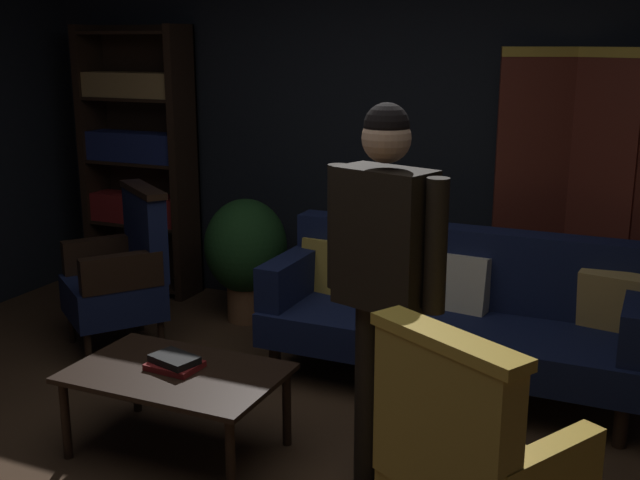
{
  "coord_description": "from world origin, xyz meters",
  "views": [
    {
      "loc": [
        1.58,
        -2.74,
        1.94
      ],
      "look_at": [
        0.0,
        0.8,
        0.95
      ],
      "focal_mm": 44.14,
      "sensor_mm": 36.0,
      "label": 1
    }
  ],
  "objects_px": {
    "armchair_gilt_accent": "(475,474)",
    "standing_figure": "(384,268)",
    "bookshelf": "(139,157)",
    "armchair_wing_left": "(122,273)",
    "book_black_cloth": "(174,359)",
    "folding_screen": "(599,203)",
    "coffee_table": "(176,380)",
    "potted_plant": "(246,251)",
    "book_red_leather": "(175,365)",
    "velvet_couch": "(454,308)"
  },
  "relations": [
    {
      "from": "potted_plant",
      "to": "book_black_cloth",
      "type": "relative_size",
      "value": 3.94
    },
    {
      "from": "bookshelf",
      "to": "coffee_table",
      "type": "distance_m",
      "value": 2.76
    },
    {
      "from": "velvet_couch",
      "to": "folding_screen",
      "type": "bearing_deg",
      "value": 47.36
    },
    {
      "from": "armchair_gilt_accent",
      "to": "standing_figure",
      "type": "distance_m",
      "value": 0.92
    },
    {
      "from": "folding_screen",
      "to": "book_black_cloth",
      "type": "xyz_separation_m",
      "value": [
        -1.7,
        -2.04,
        -0.52
      ]
    },
    {
      "from": "armchair_gilt_accent",
      "to": "bookshelf",
      "type": "bearing_deg",
      "value": 142.21
    },
    {
      "from": "armchair_wing_left",
      "to": "standing_figure",
      "type": "xyz_separation_m",
      "value": [
        2.09,
        -0.92,
        0.54
      ]
    },
    {
      "from": "bookshelf",
      "to": "armchair_wing_left",
      "type": "xyz_separation_m",
      "value": [
        0.61,
        -1.05,
        -0.57
      ]
    },
    {
      "from": "bookshelf",
      "to": "velvet_couch",
      "type": "relative_size",
      "value": 0.97
    },
    {
      "from": "bookshelf",
      "to": "velvet_couch",
      "type": "height_order",
      "value": "bookshelf"
    },
    {
      "from": "folding_screen",
      "to": "book_red_leather",
      "type": "distance_m",
      "value": 2.71
    },
    {
      "from": "bookshelf",
      "to": "potted_plant",
      "type": "xyz_separation_m",
      "value": [
        1.09,
        -0.3,
        -0.56
      ]
    },
    {
      "from": "book_red_leather",
      "to": "bookshelf",
      "type": "bearing_deg",
      "value": 129.46
    },
    {
      "from": "coffee_table",
      "to": "book_black_cloth",
      "type": "distance_m",
      "value": 0.1
    },
    {
      "from": "folding_screen",
      "to": "book_black_cloth",
      "type": "height_order",
      "value": "folding_screen"
    },
    {
      "from": "coffee_table",
      "to": "armchair_gilt_accent",
      "type": "relative_size",
      "value": 0.96
    },
    {
      "from": "armchair_gilt_accent",
      "to": "standing_figure",
      "type": "xyz_separation_m",
      "value": [
        -0.53,
        0.53,
        0.54
      ]
    },
    {
      "from": "book_black_cloth",
      "to": "armchair_gilt_accent",
      "type": "bearing_deg",
      "value": -16.68
    },
    {
      "from": "folding_screen",
      "to": "bookshelf",
      "type": "height_order",
      "value": "bookshelf"
    },
    {
      "from": "coffee_table",
      "to": "potted_plant",
      "type": "xyz_separation_m",
      "value": [
        -0.61,
        1.76,
        0.13
      ]
    },
    {
      "from": "folding_screen",
      "to": "standing_figure",
      "type": "height_order",
      "value": "folding_screen"
    },
    {
      "from": "coffee_table",
      "to": "book_red_leather",
      "type": "distance_m",
      "value": 0.07
    },
    {
      "from": "bookshelf",
      "to": "folding_screen",
      "type": "bearing_deg",
      "value": -0.07
    },
    {
      "from": "book_red_leather",
      "to": "coffee_table",
      "type": "bearing_deg",
      "value": -45.04
    },
    {
      "from": "velvet_couch",
      "to": "book_black_cloth",
      "type": "height_order",
      "value": "velvet_couch"
    },
    {
      "from": "armchair_gilt_accent",
      "to": "armchair_wing_left",
      "type": "distance_m",
      "value": 2.99
    },
    {
      "from": "potted_plant",
      "to": "book_black_cloth",
      "type": "distance_m",
      "value": 1.84
    },
    {
      "from": "velvet_couch",
      "to": "potted_plant",
      "type": "height_order",
      "value": "velvet_couch"
    },
    {
      "from": "velvet_couch",
      "to": "book_red_leather",
      "type": "height_order",
      "value": "velvet_couch"
    },
    {
      "from": "potted_plant",
      "to": "folding_screen",
      "type": "bearing_deg",
      "value": 7.35
    },
    {
      "from": "bookshelf",
      "to": "book_red_leather",
      "type": "height_order",
      "value": "bookshelf"
    },
    {
      "from": "folding_screen",
      "to": "bookshelf",
      "type": "distance_m",
      "value": 3.38
    },
    {
      "from": "standing_figure",
      "to": "book_black_cloth",
      "type": "relative_size",
      "value": 7.66
    },
    {
      "from": "armchair_gilt_accent",
      "to": "standing_figure",
      "type": "bearing_deg",
      "value": 135.14
    },
    {
      "from": "armchair_gilt_accent",
      "to": "folding_screen",
      "type": "bearing_deg",
      "value": 86.66
    },
    {
      "from": "folding_screen",
      "to": "potted_plant",
      "type": "xyz_separation_m",
      "value": [
        -2.28,
        -0.29,
        -0.48
      ]
    },
    {
      "from": "bookshelf",
      "to": "coffee_table",
      "type": "bearing_deg",
      "value": -50.48
    },
    {
      "from": "folding_screen",
      "to": "potted_plant",
      "type": "distance_m",
      "value": 2.35
    },
    {
      "from": "book_black_cloth",
      "to": "standing_figure",
      "type": "bearing_deg",
      "value": 3.59
    },
    {
      "from": "coffee_table",
      "to": "book_red_leather",
      "type": "bearing_deg",
      "value": 134.96
    },
    {
      "from": "armchair_wing_left",
      "to": "book_black_cloth",
      "type": "distance_m",
      "value": 1.45
    },
    {
      "from": "velvet_couch",
      "to": "potted_plant",
      "type": "xyz_separation_m",
      "value": [
        -1.61,
        0.44,
        0.05
      ]
    },
    {
      "from": "velvet_couch",
      "to": "standing_figure",
      "type": "relative_size",
      "value": 1.25
    },
    {
      "from": "velvet_couch",
      "to": "standing_figure",
      "type": "bearing_deg",
      "value": -90.01
    },
    {
      "from": "book_red_leather",
      "to": "book_black_cloth",
      "type": "height_order",
      "value": "book_black_cloth"
    },
    {
      "from": "coffee_table",
      "to": "velvet_couch",
      "type": "bearing_deg",
      "value": 52.94
    },
    {
      "from": "velvet_couch",
      "to": "armchair_wing_left",
      "type": "height_order",
      "value": "armchair_wing_left"
    },
    {
      "from": "book_black_cloth",
      "to": "coffee_table",
      "type": "bearing_deg",
      "value": -45.04
    },
    {
      "from": "bookshelf",
      "to": "coffee_table",
      "type": "relative_size",
      "value": 2.05
    },
    {
      "from": "bookshelf",
      "to": "book_black_cloth",
      "type": "bearing_deg",
      "value": -50.54
    }
  ]
}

